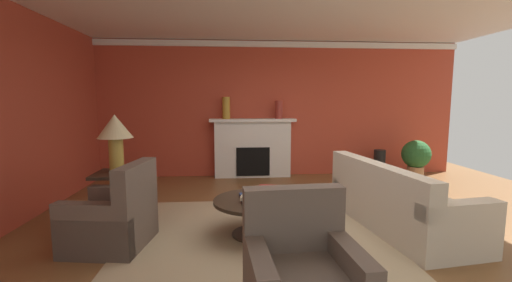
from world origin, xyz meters
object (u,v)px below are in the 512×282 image
armchair_near_window (114,220)px  potted_plant (416,157)px  side_table (118,195)px  vase_mantel_right (279,110)px  fireplace (253,150)px  table_lamp (115,132)px  vase_mantel_left (226,108)px  coffee_table (255,209)px  vase_tall_corner (379,164)px  sofa (396,205)px

armchair_near_window → potted_plant: (5.03, 2.66, 0.19)m
side_table → vase_mantel_right: size_ratio=1.85×
fireplace → side_table: 3.26m
table_lamp → vase_mantel_right: size_ratio=1.98×
armchair_near_window → side_table: size_ratio=1.36×
vase_mantel_left → table_lamp: bearing=-118.3°
fireplace → coffee_table: size_ratio=1.80×
fireplace → armchair_near_window: 3.76m
armchair_near_window → vase_tall_corner: size_ratio=1.60×
sofa → side_table: (-3.59, 0.37, 0.10)m
table_lamp → vase_mantel_right: (2.49, 2.57, 0.21)m
vase_mantel_left → vase_tall_corner: vase_mantel_left is taller
table_lamp → fireplace: bearing=53.5°
armchair_near_window → vase_mantel_right: (2.32, 3.25, 1.13)m
table_lamp → vase_tall_corner: bearing=26.8°
armchair_near_window → table_lamp: 1.15m
sofa → potted_plant: sofa is taller
coffee_table → side_table: side_table is taller
coffee_table → vase_mantel_right: (0.73, 3.07, 1.10)m
sofa → armchair_near_window: size_ratio=2.32×
coffee_table → vase_tall_corner: bearing=44.8°
table_lamp → sofa: bearing=-5.9°
armchair_near_window → coffee_table: armchair_near_window is taller
sofa → vase_tall_corner: 2.88m
table_lamp → vase_tall_corner: (4.60, 2.32, -0.93)m
armchair_near_window → vase_mantel_right: vase_mantel_right is taller
coffee_table → vase_mantel_right: bearing=76.6°
fireplace → table_lamp: table_lamp is taller
vase_mantel_right → vase_tall_corner: (2.11, -0.25, -1.14)m
vase_mantel_left → fireplace: bearing=5.2°
side_table → vase_mantel_left: vase_mantel_left is taller
potted_plant → sofa: bearing=-124.3°
potted_plant → vase_mantel_right: bearing=167.8°
fireplace → table_lamp: (-1.94, -2.62, 0.64)m
sofa → coffee_table: (-1.83, -0.13, 0.04)m
potted_plant → fireplace: bearing=169.0°
fireplace → sofa: 3.43m
fireplace → vase_mantel_left: (-0.55, -0.05, 0.88)m
vase_tall_corner → vase_mantel_left: bearing=175.5°
side_table → potted_plant: 5.56m
coffee_table → vase_mantel_right: vase_mantel_right is taller
coffee_table → vase_mantel_right: 3.35m
table_lamp → potted_plant: (5.20, 1.98, -0.73)m
coffee_table → side_table: bearing=164.0°
coffee_table → armchair_near_window: bearing=-173.8°
side_table → sofa: bearing=-5.9°
sofa → potted_plant: bearing=55.7°
armchair_near_window → potted_plant: armchair_near_window is taller
fireplace → armchair_near_window: bearing=-118.3°
sofa → potted_plant: size_ratio=2.64×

